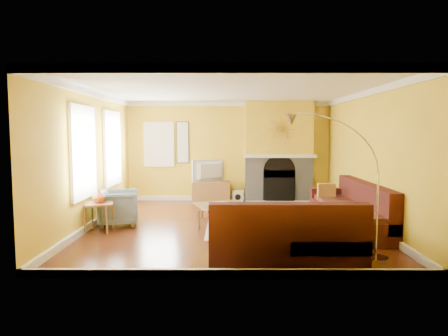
{
  "coord_description": "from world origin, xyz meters",
  "views": [
    {
      "loc": [
        -0.09,
        -7.93,
        1.85
      ],
      "look_at": [
        -0.11,
        0.4,
        1.12
      ],
      "focal_mm": 32.0,
      "sensor_mm": 36.0,
      "label": 1
    }
  ],
  "objects_px": {
    "armchair": "(119,208)",
    "media_console": "(211,192)",
    "coffee_table": "(222,214)",
    "sectional_sofa": "(297,211)",
    "side_table": "(99,217)",
    "arc_lamp": "(338,189)"
  },
  "relations": [
    {
      "from": "coffee_table",
      "to": "armchair",
      "type": "xyz_separation_m",
      "value": [
        -2.1,
        -0.11,
        0.16
      ]
    },
    {
      "from": "armchair",
      "to": "side_table",
      "type": "relative_size",
      "value": 1.41
    },
    {
      "from": "side_table",
      "to": "arc_lamp",
      "type": "height_order",
      "value": "arc_lamp"
    },
    {
      "from": "sectional_sofa",
      "to": "coffee_table",
      "type": "distance_m",
      "value": 1.66
    },
    {
      "from": "media_console",
      "to": "armchair",
      "type": "bearing_deg",
      "value": -123.25
    },
    {
      "from": "media_console",
      "to": "side_table",
      "type": "bearing_deg",
      "value": -121.32
    },
    {
      "from": "media_console",
      "to": "side_table",
      "type": "height_order",
      "value": "same"
    },
    {
      "from": "arc_lamp",
      "to": "side_table",
      "type": "bearing_deg",
      "value": 156.76
    },
    {
      "from": "sectional_sofa",
      "to": "coffee_table",
      "type": "xyz_separation_m",
      "value": [
        -1.36,
        0.92,
        -0.25
      ]
    },
    {
      "from": "media_console",
      "to": "side_table",
      "type": "distance_m",
      "value": 3.82
    },
    {
      "from": "media_console",
      "to": "arc_lamp",
      "type": "distance_m",
      "value": 5.42
    },
    {
      "from": "armchair",
      "to": "media_console",
      "type": "bearing_deg",
      "value": -45.82
    },
    {
      "from": "sectional_sofa",
      "to": "media_console",
      "type": "distance_m",
      "value": 3.9
    },
    {
      "from": "arc_lamp",
      "to": "armchair",
      "type": "bearing_deg",
      "value": 148.88
    },
    {
      "from": "coffee_table",
      "to": "media_console",
      "type": "distance_m",
      "value": 2.61
    },
    {
      "from": "side_table",
      "to": "coffee_table",
      "type": "bearing_deg",
      "value": 16.32
    },
    {
      "from": "media_console",
      "to": "coffee_table",
      "type": "bearing_deg",
      "value": -82.86
    },
    {
      "from": "sectional_sofa",
      "to": "coffee_table",
      "type": "bearing_deg",
      "value": 146.12
    },
    {
      "from": "sectional_sofa",
      "to": "side_table",
      "type": "distance_m",
      "value": 3.69
    },
    {
      "from": "arc_lamp",
      "to": "coffee_table",
      "type": "bearing_deg",
      "value": 125.0
    },
    {
      "from": "arc_lamp",
      "to": "sectional_sofa",
      "type": "bearing_deg",
      "value": 101.76
    },
    {
      "from": "coffee_table",
      "to": "side_table",
      "type": "bearing_deg",
      "value": -163.68
    }
  ]
}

